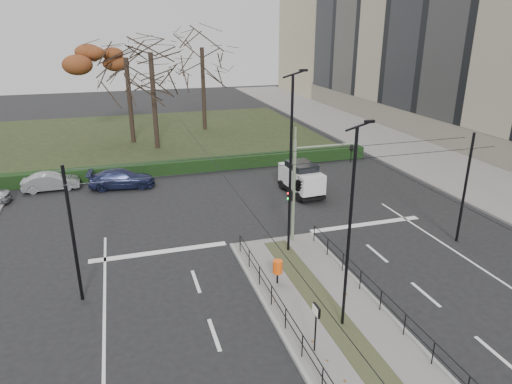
{
  "coord_description": "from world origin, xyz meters",
  "views": [
    {
      "loc": [
        -7.39,
        -16.21,
        11.04
      ],
      "look_at": [
        -0.68,
        5.72,
        2.64
      ],
      "focal_mm": 32.0,
      "sensor_mm": 36.0,
      "label": 1
    }
  ],
  "objects_px": {
    "streetlamp_median_far": "(291,164)",
    "parked_car_second": "(51,182)",
    "litter_bin": "(278,267)",
    "white_van": "(301,178)",
    "bare_tree_near": "(151,60)",
    "rust_tree": "(126,58)",
    "bare_tree_center": "(202,54)",
    "traffic_light": "(300,183)",
    "streetlamp_median_near": "(350,229)",
    "parked_car_third": "(122,179)",
    "info_panel": "(316,316)"
  },
  "relations": [
    {
      "from": "litter_bin",
      "to": "parked_car_second",
      "type": "relative_size",
      "value": 0.29
    },
    {
      "from": "streetlamp_median_near",
      "to": "white_van",
      "type": "distance_m",
      "value": 15.22
    },
    {
      "from": "streetlamp_median_near",
      "to": "bare_tree_center",
      "type": "distance_m",
      "value": 37.07
    },
    {
      "from": "bare_tree_near",
      "to": "rust_tree",
      "type": "bearing_deg",
      "value": 124.03
    },
    {
      "from": "info_panel",
      "to": "parked_car_third",
      "type": "distance_m",
      "value": 21.32
    },
    {
      "from": "parked_car_third",
      "to": "white_van",
      "type": "bearing_deg",
      "value": -106.79
    },
    {
      "from": "litter_bin",
      "to": "traffic_light",
      "type": "bearing_deg",
      "value": 56.78
    },
    {
      "from": "info_panel",
      "to": "traffic_light",
      "type": "bearing_deg",
      "value": 71.78
    },
    {
      "from": "rust_tree",
      "to": "bare_tree_near",
      "type": "distance_m",
      "value": 3.68
    },
    {
      "from": "parked_car_second",
      "to": "bare_tree_near",
      "type": "distance_m",
      "value": 14.73
    },
    {
      "from": "streetlamp_median_far",
      "to": "bare_tree_near",
      "type": "xyz_separation_m",
      "value": [
        -4.4,
        23.35,
        3.42
      ]
    },
    {
      "from": "parked_car_second",
      "to": "parked_car_third",
      "type": "xyz_separation_m",
      "value": [
        4.82,
        -0.89,
        0.04
      ]
    },
    {
      "from": "streetlamp_median_far",
      "to": "parked_car_second",
      "type": "relative_size",
      "value": 2.37
    },
    {
      "from": "streetlamp_median_near",
      "to": "parked_car_third",
      "type": "distance_m",
      "value": 21.1
    },
    {
      "from": "streetlamp_median_far",
      "to": "white_van",
      "type": "xyz_separation_m",
      "value": [
        3.92,
        7.93,
        -3.57
      ]
    },
    {
      "from": "litter_bin",
      "to": "rust_tree",
      "type": "bearing_deg",
      "value": 99.38
    },
    {
      "from": "traffic_light",
      "to": "parked_car_second",
      "type": "bearing_deg",
      "value": 137.03
    },
    {
      "from": "litter_bin",
      "to": "streetlamp_median_far",
      "type": "distance_m",
      "value": 5.02
    },
    {
      "from": "litter_bin",
      "to": "info_panel",
      "type": "xyz_separation_m",
      "value": [
        -0.26,
        -4.66,
        0.67
      ]
    },
    {
      "from": "streetlamp_median_far",
      "to": "traffic_light",
      "type": "bearing_deg",
      "value": 48.81
    },
    {
      "from": "info_panel",
      "to": "white_van",
      "type": "bearing_deg",
      "value": 69.39
    },
    {
      "from": "parked_car_third",
      "to": "bare_tree_center",
      "type": "xyz_separation_m",
      "value": [
        9.44,
        17.49,
        7.53
      ]
    },
    {
      "from": "parked_car_second",
      "to": "rust_tree",
      "type": "distance_m",
      "value": 15.96
    },
    {
      "from": "litter_bin",
      "to": "rust_tree",
      "type": "relative_size",
      "value": 0.1
    },
    {
      "from": "parked_car_third",
      "to": "streetlamp_median_near",
      "type": "bearing_deg",
      "value": -152.19
    },
    {
      "from": "rust_tree",
      "to": "bare_tree_near",
      "type": "xyz_separation_m",
      "value": [
        2.06,
        -3.05,
        -0.02
      ]
    },
    {
      "from": "traffic_light",
      "to": "white_van",
      "type": "height_order",
      "value": "traffic_light"
    },
    {
      "from": "info_panel",
      "to": "parked_car_second",
      "type": "bearing_deg",
      "value": 116.96
    },
    {
      "from": "parked_car_second",
      "to": "bare_tree_center",
      "type": "bearing_deg",
      "value": -42.47
    },
    {
      "from": "streetlamp_median_far",
      "to": "white_van",
      "type": "height_order",
      "value": "streetlamp_median_far"
    },
    {
      "from": "parked_car_second",
      "to": "white_van",
      "type": "xyz_separation_m",
      "value": [
        16.65,
        -5.88,
        0.54
      ]
    },
    {
      "from": "litter_bin",
      "to": "streetlamp_median_far",
      "type": "bearing_deg",
      "value": 60.23
    },
    {
      "from": "parked_car_third",
      "to": "rust_tree",
      "type": "bearing_deg",
      "value": -0.08
    },
    {
      "from": "info_panel",
      "to": "parked_car_third",
      "type": "height_order",
      "value": "info_panel"
    },
    {
      "from": "litter_bin",
      "to": "streetlamp_median_far",
      "type": "height_order",
      "value": "streetlamp_median_far"
    },
    {
      "from": "streetlamp_median_far",
      "to": "bare_tree_center",
      "type": "height_order",
      "value": "bare_tree_center"
    },
    {
      "from": "white_van",
      "to": "bare_tree_near",
      "type": "bearing_deg",
      "value": 118.37
    },
    {
      "from": "white_van",
      "to": "parked_car_third",
      "type": "bearing_deg",
      "value": 157.16
    },
    {
      "from": "litter_bin",
      "to": "bare_tree_center",
      "type": "bearing_deg",
      "value": 84.57
    },
    {
      "from": "parked_car_second",
      "to": "bare_tree_near",
      "type": "xyz_separation_m",
      "value": [
        8.33,
        9.54,
        7.53
      ]
    },
    {
      "from": "traffic_light",
      "to": "litter_bin",
      "type": "bearing_deg",
      "value": -123.22
    },
    {
      "from": "info_panel",
      "to": "bare_tree_center",
      "type": "bearing_deg",
      "value": 84.84
    },
    {
      "from": "traffic_light",
      "to": "streetlamp_median_far",
      "type": "xyz_separation_m",
      "value": [
        -0.94,
        -1.07,
        1.39
      ]
    },
    {
      "from": "streetlamp_median_near",
      "to": "streetlamp_median_far",
      "type": "height_order",
      "value": "streetlamp_median_far"
    },
    {
      "from": "streetlamp_median_far",
      "to": "parked_car_second",
      "type": "xyz_separation_m",
      "value": [
        -12.73,
        13.81,
        -4.11
      ]
    },
    {
      "from": "traffic_light",
      "to": "parked_car_second",
      "type": "relative_size",
      "value": 1.45
    },
    {
      "from": "parked_car_third",
      "to": "white_van",
      "type": "relative_size",
      "value": 1.1
    },
    {
      "from": "traffic_light",
      "to": "streetlamp_median_near",
      "type": "bearing_deg",
      "value": -98.66
    },
    {
      "from": "bare_tree_center",
      "to": "parked_car_second",
      "type": "bearing_deg",
      "value": -130.69
    },
    {
      "from": "rust_tree",
      "to": "litter_bin",
      "type": "bearing_deg",
      "value": -80.62
    }
  ]
}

